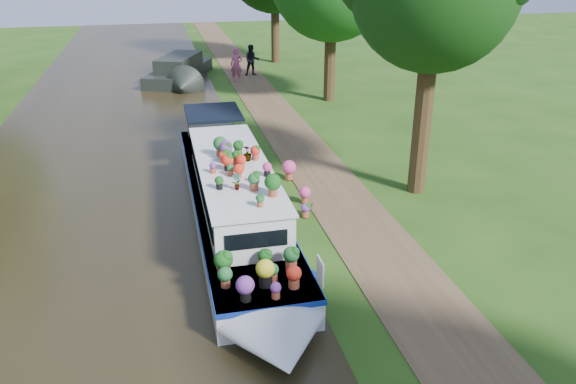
{
  "coord_description": "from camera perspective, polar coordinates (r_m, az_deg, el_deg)",
  "views": [
    {
      "loc": [
        -4.02,
        -12.35,
        7.23
      ],
      "look_at": [
        -0.94,
        0.92,
        1.3
      ],
      "focal_mm": 35.0,
      "sensor_mm": 36.0,
      "label": 1
    }
  ],
  "objects": [
    {
      "name": "canal_water",
      "position": [
        14.44,
        -19.28,
        -7.95
      ],
      "size": [
        10.0,
        100.0,
        0.02
      ],
      "primitive_type": "cube",
      "color": "black",
      "rests_on": "ground"
    },
    {
      "name": "verge_plant",
      "position": [
        16.45,
        1.89,
        -1.7
      ],
      "size": [
        0.45,
        0.41,
        0.44
      ],
      "primitive_type": "imported",
      "rotation": [
        0.0,
        0.0,
        0.18
      ],
      "color": "#2E6E21",
      "rests_on": "ground"
    },
    {
      "name": "second_boat",
      "position": [
        34.46,
        -10.96,
        12.01
      ],
      "size": [
        4.52,
        8.14,
        1.48
      ],
      "rotation": [
        0.0,
        0.0,
        -0.38
      ],
      "color": "black",
      "rests_on": "canal_water"
    },
    {
      "name": "plant_boat",
      "position": [
        15.62,
        -5.43,
        -0.68
      ],
      "size": [
        2.29,
        13.52,
        2.3
      ],
      "color": "silver",
      "rests_on": "canal_water"
    },
    {
      "name": "towpath",
      "position": [
        15.22,
        8.69,
        -5.06
      ],
      "size": [
        2.2,
        100.0,
        0.03
      ],
      "primitive_type": "cube",
      "color": "brown",
      "rests_on": "ground"
    },
    {
      "name": "ground",
      "position": [
        14.86,
        4.35,
        -5.65
      ],
      "size": [
        100.0,
        100.0,
        0.0
      ],
      "primitive_type": "plane",
      "color": "#214411",
      "rests_on": "ground"
    },
    {
      "name": "pedestrian_dark",
      "position": [
        35.22,
        -3.69,
        13.22
      ],
      "size": [
        0.95,
        0.76,
        1.86
      ],
      "primitive_type": "imported",
      "rotation": [
        0.0,
        0.0,
        -0.07
      ],
      "color": "black",
      "rests_on": "towpath"
    },
    {
      "name": "pedestrian_pink",
      "position": [
        33.65,
        -5.26,
        12.75
      ],
      "size": [
        0.8,
        0.63,
        1.93
      ],
      "primitive_type": "imported",
      "rotation": [
        0.0,
        0.0,
        -0.26
      ],
      "color": "#E96093",
      "rests_on": "towpath"
    }
  ]
}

